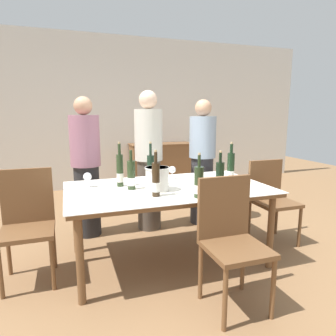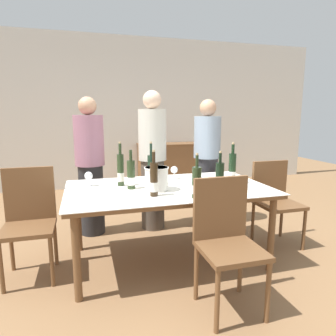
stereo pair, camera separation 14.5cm
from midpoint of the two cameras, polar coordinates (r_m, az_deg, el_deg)
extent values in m
plane|color=olive|center=(3.05, -1.43, -16.97)|extent=(12.00, 12.00, 0.00)
cube|color=silver|center=(5.84, -11.10, 10.20)|extent=(8.00, 0.10, 2.80)
cube|color=brown|center=(5.82, -2.05, 0.54)|extent=(1.17, 0.44, 0.81)
cube|color=brown|center=(5.76, -2.08, 4.60)|extent=(1.20, 0.46, 0.02)
cylinder|color=brown|center=(2.39, -18.17, -16.51)|extent=(0.06, 0.06, 0.68)
cylinder|color=brown|center=(2.89, 17.57, -11.60)|extent=(0.06, 0.06, 0.68)
cylinder|color=brown|center=(3.21, -18.44, -9.44)|extent=(0.06, 0.06, 0.68)
cylinder|color=brown|center=(3.60, 9.15, -6.85)|extent=(0.06, 0.06, 0.68)
cube|color=brown|center=(2.80, -1.49, -4.12)|extent=(1.82, 1.05, 0.04)
cube|color=white|center=(2.79, -1.50, -3.71)|extent=(1.85, 1.08, 0.01)
cylinder|color=white|center=(2.65, -3.63, -2.10)|extent=(0.21, 0.21, 0.21)
cylinder|color=white|center=(2.63, -3.66, 0.01)|extent=(0.22, 0.22, 0.01)
cylinder|color=#28381E|center=(2.84, -10.60, -0.49)|extent=(0.06, 0.06, 0.30)
cylinder|color=silver|center=(2.85, -10.56, -1.80)|extent=(0.06, 0.06, 0.08)
cylinder|color=#28381E|center=(2.81, -10.74, 3.54)|extent=(0.03, 0.03, 0.10)
cylinder|color=tan|center=(2.80, -10.78, 4.73)|extent=(0.02, 0.02, 0.02)
cylinder|color=#28381E|center=(2.43, 4.19, -2.72)|extent=(0.08, 0.08, 0.25)
cylinder|color=white|center=(2.44, 4.17, -4.00)|extent=(0.08, 0.08, 0.07)
cylinder|color=#28381E|center=(2.39, 4.24, 1.36)|extent=(0.02, 0.02, 0.10)
cylinder|color=tan|center=(2.39, 4.26, 2.69)|extent=(0.02, 0.02, 0.02)
cylinder|color=#1E3323|center=(2.84, -4.78, -0.46)|extent=(0.07, 0.07, 0.29)
cylinder|color=silver|center=(2.85, -4.77, -1.70)|extent=(0.07, 0.07, 0.08)
cylinder|color=#1E3323|center=(2.81, -4.85, 3.54)|extent=(0.02, 0.02, 0.11)
cylinder|color=tan|center=(2.80, -4.87, 4.85)|extent=(0.02, 0.02, 0.02)
cylinder|color=black|center=(2.96, 10.49, -0.05)|extent=(0.07, 0.07, 0.30)
cylinder|color=white|center=(2.97, 10.44, -1.29)|extent=(0.07, 0.07, 0.08)
cylinder|color=black|center=(2.93, 10.61, 3.67)|extent=(0.03, 0.03, 0.09)
cylinder|color=tan|center=(2.93, 10.64, 4.69)|extent=(0.02, 0.02, 0.02)
cylinder|color=#332314|center=(2.46, -4.02, -2.23)|extent=(0.06, 0.06, 0.28)
cylinder|color=white|center=(2.47, -4.00, -3.63)|extent=(0.07, 0.07, 0.08)
cylinder|color=#332314|center=(2.43, -4.07, 2.03)|extent=(0.03, 0.03, 0.09)
cylinder|color=tan|center=(2.42, -4.09, 3.26)|extent=(0.02, 0.02, 0.02)
cylinder|color=black|center=(2.69, 8.33, -1.56)|extent=(0.07, 0.07, 0.25)
cylinder|color=white|center=(2.70, 8.30, -2.70)|extent=(0.08, 0.08, 0.07)
cylinder|color=black|center=(2.66, 8.43, 1.99)|extent=(0.03, 0.03, 0.09)
cylinder|color=tan|center=(2.65, 8.46, 3.09)|extent=(0.02, 0.02, 0.02)
cylinder|color=#28381E|center=(2.71, -8.54, -1.36)|extent=(0.07, 0.07, 0.26)
cylinder|color=white|center=(2.72, -8.51, -2.54)|extent=(0.07, 0.07, 0.07)
cylinder|color=#28381E|center=(2.68, -8.64, 2.37)|extent=(0.03, 0.03, 0.10)
cylinder|color=white|center=(2.90, -16.42, -3.49)|extent=(0.06, 0.06, 0.00)
cylinder|color=white|center=(2.89, -16.46, -2.79)|extent=(0.01, 0.01, 0.07)
sphere|color=white|center=(2.88, -16.52, -1.60)|extent=(0.08, 0.08, 0.08)
cylinder|color=white|center=(3.09, -3.73, -2.25)|extent=(0.06, 0.06, 0.00)
cylinder|color=white|center=(3.08, -3.74, -1.47)|extent=(0.01, 0.01, 0.08)
sphere|color=white|center=(3.06, -3.75, -0.22)|extent=(0.08, 0.08, 0.08)
cylinder|color=white|center=(3.14, -0.52, -1.98)|extent=(0.07, 0.07, 0.00)
cylinder|color=white|center=(3.14, -0.52, -1.37)|extent=(0.01, 0.01, 0.06)
sphere|color=white|center=(3.13, -0.52, -0.32)|extent=(0.07, 0.07, 0.07)
cylinder|color=brown|center=(3.25, 17.67, -11.52)|extent=(0.03, 0.03, 0.43)
cylinder|color=brown|center=(3.47, 22.68, -10.41)|extent=(0.03, 0.03, 0.43)
cylinder|color=brown|center=(3.53, 14.07, -9.55)|extent=(0.03, 0.03, 0.43)
cylinder|color=brown|center=(3.74, 18.90, -8.68)|extent=(0.03, 0.03, 0.43)
cube|color=brown|center=(3.42, 18.56, -6.32)|extent=(0.42, 0.42, 0.04)
cube|color=brown|center=(3.51, 16.88, -1.94)|extent=(0.42, 0.04, 0.42)
cylinder|color=brown|center=(2.74, -30.73, -16.80)|extent=(0.03, 0.03, 0.43)
cylinder|color=brown|center=(2.69, -22.66, -16.68)|extent=(0.03, 0.03, 0.43)
cylinder|color=brown|center=(3.07, -29.32, -13.74)|extent=(0.03, 0.03, 0.43)
cylinder|color=brown|center=(3.02, -22.23, -13.55)|extent=(0.03, 0.03, 0.43)
cube|color=brown|center=(2.79, -26.63, -10.81)|extent=(0.42, 0.42, 0.04)
cube|color=brown|center=(2.89, -26.55, -4.74)|extent=(0.42, 0.04, 0.47)
cylinder|color=brown|center=(2.12, 8.69, -23.62)|extent=(0.03, 0.03, 0.44)
cylinder|color=brown|center=(2.29, 17.55, -21.17)|extent=(0.03, 0.03, 0.44)
cylinder|color=brown|center=(2.40, 4.39, -19.09)|extent=(0.03, 0.03, 0.44)
cylinder|color=brown|center=(2.55, 12.42, -17.40)|extent=(0.03, 0.03, 0.44)
cube|color=brown|center=(2.22, 10.98, -14.90)|extent=(0.42, 0.42, 0.04)
cube|color=brown|center=(2.28, 8.80, -7.32)|extent=(0.42, 0.04, 0.47)
cylinder|color=#262628|center=(3.61, -16.17, -6.00)|extent=(0.28, 0.28, 0.82)
cylinder|color=#9E667A|center=(3.48, -16.74, 4.98)|extent=(0.33, 0.33, 0.56)
sphere|color=tan|center=(3.47, -17.08, 11.28)|extent=(0.20, 0.20, 0.20)
cylinder|color=#51473D|center=(3.67, -4.74, -5.04)|extent=(0.28, 0.28, 0.85)
cylinder|color=beige|center=(3.55, -4.92, 6.29)|extent=(0.33, 0.33, 0.60)
sphere|color=beige|center=(3.54, -5.02, 12.85)|extent=(0.21, 0.21, 0.21)
cylinder|color=#2D2D33|center=(3.87, 5.34, -4.24)|extent=(0.28, 0.28, 0.85)
cylinder|color=#8C9EB2|center=(3.75, 5.52, 5.88)|extent=(0.33, 0.33, 0.51)
sphere|color=tan|center=(3.74, 5.62, 11.34)|extent=(0.20, 0.20, 0.20)
camera|label=1|loc=(0.07, -91.51, -0.28)|focal=32.00mm
camera|label=2|loc=(0.07, 88.49, 0.28)|focal=32.00mm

